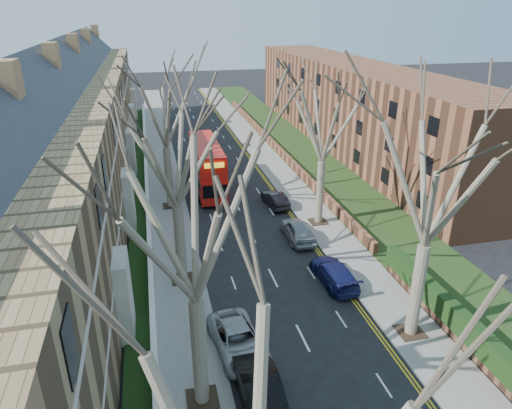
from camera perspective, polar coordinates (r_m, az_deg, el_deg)
pavement_left at (r=50.83m, az=-11.68°, el=4.59°), size 3.00×102.00×0.12m
pavement_right at (r=52.42m, az=1.56°, el=5.66°), size 3.00×102.00×0.12m
terrace_left at (r=42.15m, az=-22.29°, el=7.21°), size 9.70×78.00×13.60m
flats_right at (r=58.67m, az=11.73°, el=12.08°), size 13.97×54.00×10.00m
front_wall_left at (r=43.11m, az=-13.45°, el=1.77°), size 0.30×78.00×1.00m
grass_verge_right at (r=53.68m, az=6.24°, el=6.06°), size 6.00×102.00×0.06m
tree_left_mid at (r=16.61m, az=-8.24°, el=0.04°), size 10.50×10.50×14.71m
tree_left_far at (r=26.17m, az=-10.40°, el=7.91°), size 10.15×10.15×14.22m
tree_left_dist at (r=37.82m, az=-11.64°, el=13.06°), size 10.50×10.50×14.71m
tree_right_mid at (r=22.30m, az=21.81°, el=4.71°), size 10.50×10.50×14.71m
tree_right_far at (r=34.35m, az=8.61°, el=11.71°), size 10.15×10.15×14.22m
double_decker_bus at (r=43.59m, az=-6.16°, el=4.69°), size 2.69×10.46×4.39m
car_left_mid at (r=21.17m, az=0.78°, el=-22.83°), size 1.80×4.83×1.58m
car_left_far at (r=23.92m, az=-2.23°, el=-16.66°), size 2.84×5.16×1.37m
car_right_near at (r=29.51m, az=9.73°, el=-8.41°), size 2.07×4.73×1.35m
car_right_mid at (r=34.29m, az=5.28°, el=-3.20°), size 1.85×4.47×1.52m
car_right_far at (r=39.89m, az=2.42°, el=0.66°), size 1.78×4.01×1.28m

